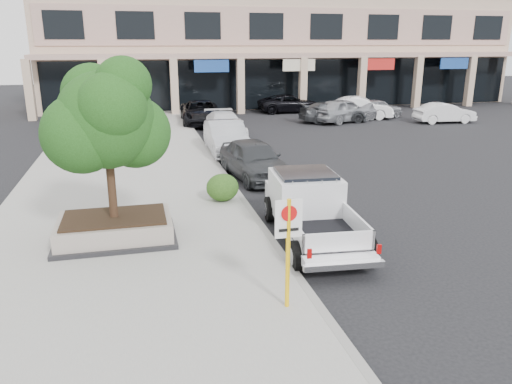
# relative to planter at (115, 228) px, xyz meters

# --- Properties ---
(ground) EXTENTS (120.00, 120.00, 0.00)m
(ground) POSITION_rel_planter_xyz_m (5.70, -2.41, -0.48)
(ground) COLOR black
(ground) RESTS_ON ground
(sidewalk) EXTENTS (8.00, 52.00, 0.15)m
(sidewalk) POSITION_rel_planter_xyz_m (0.20, 3.59, -0.40)
(sidewalk) COLOR gray
(sidewalk) RESTS_ON ground
(curb) EXTENTS (0.20, 52.00, 0.15)m
(curb) POSITION_rel_planter_xyz_m (4.15, 3.59, -0.40)
(curb) COLOR gray
(curb) RESTS_ON ground
(strip_mall) EXTENTS (40.55, 12.43, 9.50)m
(strip_mall) POSITION_rel_planter_xyz_m (13.70, 31.52, 4.27)
(strip_mall) COLOR #C8A68C
(strip_mall) RESTS_ON ground
(planter) EXTENTS (3.20, 2.20, 0.68)m
(planter) POSITION_rel_planter_xyz_m (0.00, 0.00, 0.00)
(planter) COLOR black
(planter) RESTS_ON sidewalk
(planter_tree) EXTENTS (2.90, 2.55, 4.00)m
(planter_tree) POSITION_rel_planter_xyz_m (0.13, 0.15, 2.94)
(planter_tree) COLOR black
(planter_tree) RESTS_ON planter
(no_parking_sign) EXTENTS (0.55, 0.09, 2.30)m
(no_parking_sign) POSITION_rel_planter_xyz_m (3.50, -4.52, 1.16)
(no_parking_sign) COLOR yellow
(no_parking_sign) RESTS_ON sidewalk
(hedge) EXTENTS (1.10, 0.99, 0.93)m
(hedge) POSITION_rel_planter_xyz_m (3.44, 2.75, 0.14)
(hedge) COLOR #1C3F12
(hedge) RESTS_ON sidewalk
(pickup_truck) EXTENTS (2.50, 5.69, 1.74)m
(pickup_truck) POSITION_rel_planter_xyz_m (5.35, -0.97, 0.40)
(pickup_truck) COLOR white
(pickup_truck) RESTS_ON ground
(curb_car_a) EXTENTS (2.41, 4.79, 1.57)m
(curb_car_a) POSITION_rel_planter_xyz_m (5.29, 5.92, 0.31)
(curb_car_a) COLOR #2F3134
(curb_car_a) RESTS_ON ground
(curb_car_b) EXTENTS (1.79, 4.90, 1.61)m
(curb_car_b) POSITION_rel_planter_xyz_m (5.02, 10.72, 0.33)
(curb_car_b) COLOR #AEB0B7
(curb_car_b) RESTS_ON ground
(curb_car_c) EXTENTS (2.06, 4.96, 1.43)m
(curb_car_c) POSITION_rel_planter_xyz_m (5.71, 14.99, 0.24)
(curb_car_c) COLOR white
(curb_car_c) RESTS_ON ground
(curb_car_d) EXTENTS (2.88, 5.72, 1.55)m
(curb_car_d) POSITION_rel_planter_xyz_m (5.05, 20.26, 0.30)
(curb_car_d) COLOR black
(curb_car_d) RESTS_ON ground
(lot_car_a) EXTENTS (5.13, 3.74, 1.62)m
(lot_car_a) POSITION_rel_planter_xyz_m (14.67, 18.82, 0.34)
(lot_car_a) COLOR #96989D
(lot_car_a) RESTS_ON ground
(lot_car_b) EXTENTS (4.95, 3.24, 1.54)m
(lot_car_b) POSITION_rel_planter_xyz_m (16.52, 20.12, 0.29)
(lot_car_b) COLOR white
(lot_car_b) RESTS_ON ground
(lot_car_c) EXTENTS (4.73, 1.94, 1.37)m
(lot_car_c) POSITION_rel_planter_xyz_m (13.97, 18.89, 0.21)
(lot_car_c) COLOR #303135
(lot_car_c) RESTS_ON ground
(lot_car_d) EXTENTS (4.96, 2.29, 1.38)m
(lot_car_d) POSITION_rel_planter_xyz_m (12.59, 24.41, 0.21)
(lot_car_d) COLOR black
(lot_car_d) RESTS_ON ground
(lot_car_e) EXTENTS (4.46, 2.84, 1.42)m
(lot_car_e) POSITION_rel_planter_xyz_m (17.68, 19.88, 0.23)
(lot_car_e) COLOR gray
(lot_car_e) RESTS_ON ground
(lot_car_f) EXTENTS (4.16, 1.67, 1.34)m
(lot_car_f) POSITION_rel_planter_xyz_m (21.29, 16.89, 0.20)
(lot_car_f) COLOR silver
(lot_car_f) RESTS_ON ground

